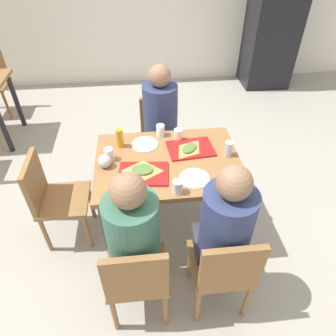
# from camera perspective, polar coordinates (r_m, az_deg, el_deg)

# --- Properties ---
(ground_plane) EXTENTS (10.00, 10.00, 0.02)m
(ground_plane) POSITION_cam_1_polar(r_m,az_deg,el_deg) (2.92, 0.00, -10.47)
(ground_plane) COLOR #9E998E
(main_table) EXTENTS (1.12, 0.82, 0.76)m
(main_table) POSITION_cam_1_polar(r_m,az_deg,el_deg) (2.43, 0.00, -0.50)
(main_table) COLOR olive
(main_table) RESTS_ON ground_plane
(chair_near_left) EXTENTS (0.40, 0.40, 0.83)m
(chair_near_left) POSITION_cam_1_polar(r_m,az_deg,el_deg) (2.05, -5.78, -19.54)
(chair_near_left) COLOR olive
(chair_near_left) RESTS_ON ground_plane
(chair_near_right) EXTENTS (0.40, 0.40, 0.83)m
(chair_near_right) POSITION_cam_1_polar(r_m,az_deg,el_deg) (2.10, 10.42, -17.94)
(chair_near_right) COLOR olive
(chair_near_right) RESTS_ON ground_plane
(chair_far_side) EXTENTS (0.40, 0.40, 0.83)m
(chair_far_side) POSITION_cam_1_polar(r_m,az_deg,el_deg) (3.17, -1.52, 6.51)
(chair_far_side) COLOR olive
(chair_far_side) RESTS_ON ground_plane
(chair_left_end) EXTENTS (0.40, 0.40, 0.83)m
(chair_left_end) POSITION_cam_1_polar(r_m,az_deg,el_deg) (2.65, -20.79, -4.71)
(chair_left_end) COLOR olive
(chair_left_end) RESTS_ON ground_plane
(person_in_red) EXTENTS (0.32, 0.42, 1.24)m
(person_in_red) POSITION_cam_1_polar(r_m,az_deg,el_deg) (1.92, -6.39, -12.25)
(person_in_red) COLOR #383842
(person_in_red) RESTS_ON ground_plane
(person_in_brown_jacket) EXTENTS (0.32, 0.42, 1.24)m
(person_in_brown_jacket) POSITION_cam_1_polar(r_m,az_deg,el_deg) (1.98, 10.28, -10.78)
(person_in_brown_jacket) COLOR #383842
(person_in_brown_jacket) RESTS_ON ground_plane
(person_far_side) EXTENTS (0.32, 0.42, 1.24)m
(person_far_side) POSITION_cam_1_polar(r_m,az_deg,el_deg) (2.92, -1.37, 8.99)
(person_far_side) COLOR #383842
(person_far_side) RESTS_ON ground_plane
(tray_red_near) EXTENTS (0.38, 0.30, 0.02)m
(tray_red_near) POSITION_cam_1_polar(r_m,az_deg,el_deg) (2.24, -4.59, -1.07)
(tray_red_near) COLOR red
(tray_red_near) RESTS_ON main_table
(tray_red_far) EXTENTS (0.38, 0.29, 0.02)m
(tray_red_far) POSITION_cam_1_polar(r_m,az_deg,el_deg) (2.48, 4.21, 3.63)
(tray_red_far) COLOR red
(tray_red_far) RESTS_ON main_table
(paper_plate_center) EXTENTS (0.22, 0.22, 0.01)m
(paper_plate_center) POSITION_cam_1_polar(r_m,az_deg,el_deg) (2.54, -4.32, 4.42)
(paper_plate_center) COLOR white
(paper_plate_center) RESTS_ON main_table
(paper_plate_near_edge) EXTENTS (0.22, 0.22, 0.01)m
(paper_plate_near_edge) POSITION_cam_1_polar(r_m,az_deg,el_deg) (2.22, 4.94, -1.90)
(paper_plate_near_edge) COLOR white
(paper_plate_near_edge) RESTS_ON main_table
(pizza_slice_a) EXTENTS (0.24, 0.20, 0.02)m
(pizza_slice_a) POSITION_cam_1_polar(r_m,az_deg,el_deg) (2.25, -4.80, -0.35)
(pizza_slice_a) COLOR #C68C47
(pizza_slice_a) RESTS_ON tray_red_near
(pizza_slice_b) EXTENTS (0.24, 0.25, 0.02)m
(pizza_slice_b) POSITION_cam_1_polar(r_m,az_deg,el_deg) (2.45, 3.94, 3.65)
(pizza_slice_b) COLOR #C68C47
(pizza_slice_b) RESTS_ON tray_red_far
(plastic_cup_a) EXTENTS (0.07, 0.07, 0.10)m
(plastic_cup_a) POSITION_cam_1_polar(r_m,az_deg,el_deg) (2.62, -1.42, 7.02)
(plastic_cup_a) COLOR white
(plastic_cup_a) RESTS_ON main_table
(plastic_cup_b) EXTENTS (0.07, 0.07, 0.10)m
(plastic_cup_b) POSITION_cam_1_polar(r_m,az_deg,el_deg) (2.08, 1.78, -3.52)
(plastic_cup_b) COLOR white
(plastic_cup_b) RESTS_ON main_table
(plastic_cup_c) EXTENTS (0.07, 0.07, 0.10)m
(plastic_cup_c) POSITION_cam_1_polar(r_m,az_deg,el_deg) (2.39, -10.90, 2.53)
(plastic_cup_c) COLOR white
(plastic_cup_c) RESTS_ON main_table
(plastic_cup_d) EXTENTS (0.07, 0.07, 0.10)m
(plastic_cup_d) POSITION_cam_1_polar(r_m,az_deg,el_deg) (2.56, 1.87, 6.19)
(plastic_cup_d) COLOR white
(plastic_cup_d) RESTS_ON main_table
(soda_can) EXTENTS (0.07, 0.07, 0.12)m
(soda_can) POSITION_cam_1_polar(r_m,az_deg,el_deg) (2.43, 11.18, 3.54)
(soda_can) COLOR #B7BCC6
(soda_can) RESTS_ON main_table
(condiment_bottle) EXTENTS (0.06, 0.06, 0.16)m
(condiment_bottle) POSITION_cam_1_polar(r_m,az_deg,el_deg) (2.50, -8.91, 5.51)
(condiment_bottle) COLOR orange
(condiment_bottle) RESTS_ON main_table
(foil_bundle) EXTENTS (0.10, 0.10, 0.10)m
(foil_bundle) POSITION_cam_1_polar(r_m,az_deg,el_deg) (2.33, -11.66, 1.24)
(foil_bundle) COLOR silver
(foil_bundle) RESTS_ON main_table
(drink_fridge) EXTENTS (0.70, 0.60, 1.90)m
(drink_fridge) POSITION_cam_1_polar(r_m,az_deg,el_deg) (5.28, 19.01, 24.23)
(drink_fridge) COLOR black
(drink_fridge) RESTS_ON ground_plane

